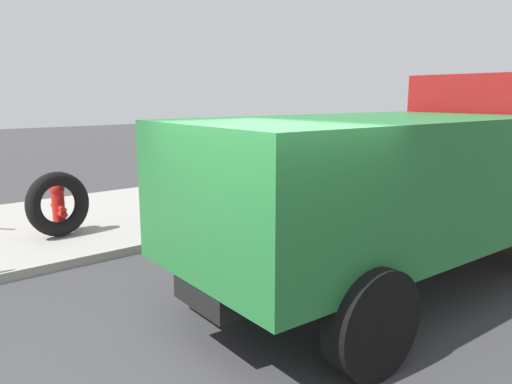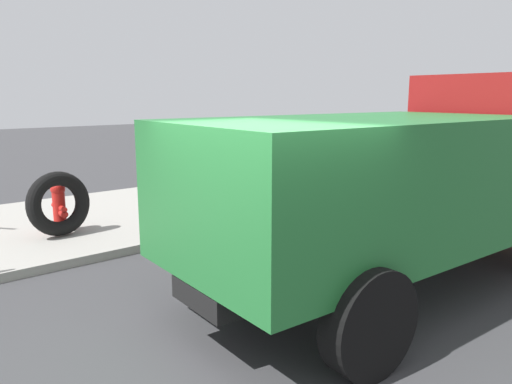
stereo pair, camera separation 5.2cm
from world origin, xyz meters
The scene contains 5 objects.
ground_plane centered at (0.00, 0.00, 0.00)m, with size 80.00×80.00×0.00m, color #38383A.
sidewalk_curb centered at (0.00, 6.50, 0.07)m, with size 36.00×5.00×0.15m, color #99968E.
fire_hydrant centered at (0.25, 5.74, 0.65)m, with size 0.26×0.60×0.94m.
loose_tire centered at (0.15, 5.44, 0.75)m, with size 1.17×1.17×0.26m, color black.
dump_truck_green centered at (3.51, 0.25, 1.61)m, with size 7.12×3.08×3.00m.
Camera 2 is at (-2.64, -3.52, 2.67)m, focal length 34.55 mm.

